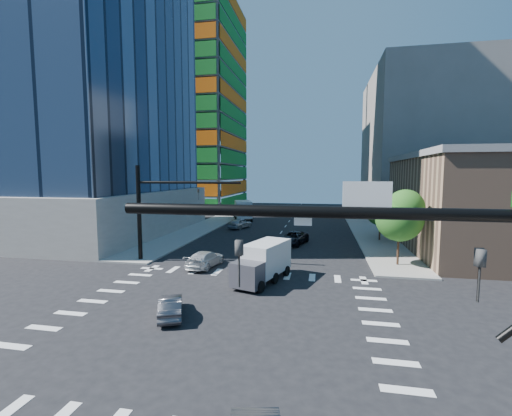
# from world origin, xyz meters

# --- Properties ---
(ground) EXTENTS (160.00, 160.00, 0.00)m
(ground) POSITION_xyz_m (0.00, 0.00, 0.00)
(ground) COLOR black
(ground) RESTS_ON ground
(road_markings) EXTENTS (20.00, 20.00, 0.01)m
(road_markings) POSITION_xyz_m (0.00, 0.00, 0.01)
(road_markings) COLOR silver
(road_markings) RESTS_ON ground
(sidewalk_ne) EXTENTS (5.00, 60.00, 0.15)m
(sidewalk_ne) POSITION_xyz_m (12.50, 40.00, 0.07)
(sidewalk_ne) COLOR gray
(sidewalk_ne) RESTS_ON ground
(sidewalk_nw) EXTENTS (5.00, 60.00, 0.15)m
(sidewalk_nw) POSITION_xyz_m (-12.50, 40.00, 0.07)
(sidewalk_nw) COLOR gray
(sidewalk_nw) RESTS_ON ground
(construction_building) EXTENTS (25.16, 34.50, 70.60)m
(construction_building) POSITION_xyz_m (-27.41, 61.93, 24.61)
(construction_building) COLOR slate
(construction_building) RESTS_ON ground
(commercial_building) EXTENTS (20.50, 22.50, 10.60)m
(commercial_building) POSITION_xyz_m (25.00, 22.00, 5.31)
(commercial_building) COLOR #957057
(commercial_building) RESTS_ON ground
(bg_building_ne) EXTENTS (24.00, 30.00, 28.00)m
(bg_building_ne) POSITION_xyz_m (27.00, 55.00, 14.00)
(bg_building_ne) COLOR slate
(bg_building_ne) RESTS_ON ground
(signal_mast_nw) EXTENTS (10.20, 0.40, 9.00)m
(signal_mast_nw) POSITION_xyz_m (-10.00, 11.50, 5.49)
(signal_mast_nw) COLOR black
(signal_mast_nw) RESTS_ON sidewalk_nw
(tree_south) EXTENTS (4.16, 4.16, 6.82)m
(tree_south) POSITION_xyz_m (12.63, 13.90, 4.69)
(tree_south) COLOR #382316
(tree_south) RESTS_ON sidewalk_ne
(tree_north) EXTENTS (3.54, 3.52, 5.78)m
(tree_north) POSITION_xyz_m (12.93, 25.90, 3.99)
(tree_north) COLOR #382316
(tree_north) RESTS_ON sidewalk_ne
(car_nb_far) EXTENTS (3.81, 5.93, 1.52)m
(car_nb_far) POSITION_xyz_m (2.37, 21.98, 0.76)
(car_nb_far) COLOR black
(car_nb_far) RESTS_ON ground
(car_sb_near) EXTENTS (2.68, 5.13, 1.42)m
(car_sb_near) POSITION_xyz_m (-4.55, 10.47, 0.71)
(car_sb_near) COLOR silver
(car_sb_near) RESTS_ON ground
(car_sb_mid) EXTENTS (3.39, 5.09, 1.61)m
(car_sb_mid) POSITION_xyz_m (-6.70, 32.44, 0.81)
(car_sb_mid) COLOR #B4B8BD
(car_sb_mid) RESTS_ON ground
(car_sb_cross) EXTENTS (2.63, 3.92, 1.22)m
(car_sb_cross) POSITION_xyz_m (-2.93, -0.22, 0.61)
(car_sb_cross) COLOR #4D4C51
(car_sb_cross) RESTS_ON ground
(box_truck_near) EXTENTS (4.00, 6.11, 2.96)m
(box_truck_near) POSITION_xyz_m (1.16, 7.08, 1.31)
(box_truck_near) COLOR black
(box_truck_near) RESTS_ON ground
(box_truck_far) EXTENTS (4.89, 7.33, 3.55)m
(box_truck_far) POSITION_xyz_m (-8.50, 42.02, 1.57)
(box_truck_far) COLOR black
(box_truck_far) RESTS_ON ground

